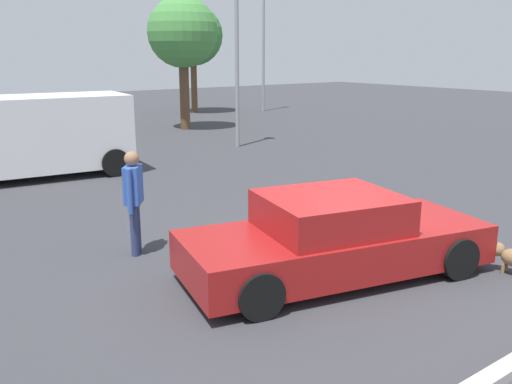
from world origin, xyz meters
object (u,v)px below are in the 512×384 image
object	(u,v)px
light_post_near	(237,21)
light_post_mid	(264,20)
van_white	(33,134)
dog	(511,256)
sedan_foreground	(334,239)
pedestrian	(134,194)

from	to	relation	value
light_post_near	light_post_mid	xyz separation A→B (m)	(8.19, 9.19, 0.68)
van_white	light_post_near	distance (m)	7.93
van_white	light_post_mid	distance (m)	18.77
dog	light_post_near	size ratio (longest dim) A/B	0.11
sedan_foreground	pedestrian	size ratio (longest dim) A/B	2.81
light_post_mid	van_white	bearing A→B (deg)	-147.02
van_white	light_post_mid	bearing A→B (deg)	-140.80
sedan_foreground	light_post_mid	distance (m)	24.49
van_white	light_post_mid	world-z (taller)	light_post_mid
pedestrian	light_post_mid	world-z (taller)	light_post_mid
sedan_foreground	light_post_mid	bearing A→B (deg)	68.29
dog	light_post_mid	bearing A→B (deg)	-38.80
van_white	dog	bearing A→B (deg)	115.02
light_post_mid	pedestrian	bearing A→B (deg)	-132.67
dog	van_white	xyz separation A→B (m)	(-3.86, 11.34, 0.89)
sedan_foreground	van_white	distance (m)	9.91
dog	light_post_near	distance (m)	13.24
dog	van_white	size ratio (longest dim) A/B	0.14
dog	van_white	world-z (taller)	van_white
sedan_foreground	pedestrian	distance (m)	3.35
light_post_near	sedan_foreground	bearing A→B (deg)	-117.85
sedan_foreground	pedestrian	bearing A→B (deg)	140.52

